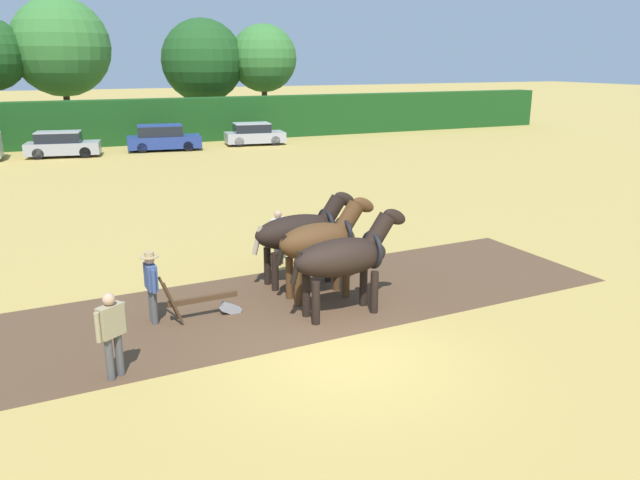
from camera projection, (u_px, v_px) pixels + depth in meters
ground_plane at (343, 354)px, 12.00m from camera, size 240.00×240.00×0.00m
plowed_furrow_strip at (192, 320)px, 13.56m from camera, size 20.54×5.31×0.01m
hedgerow at (120, 122)px, 41.20m from camera, size 68.06×1.63×2.94m
tree_center_right at (61, 47)px, 43.44m from camera, size 6.77×6.77×9.68m
tree_right at (203, 61)px, 47.80m from camera, size 6.28×6.28×8.53m
tree_far_right at (264, 58)px, 48.62m from camera, size 5.18×5.18×8.16m
draft_horse_lead_left at (346, 257)px, 13.56m from camera, size 2.90×0.97×2.36m
draft_horse_lead_right at (322, 241)px, 14.52m from camera, size 2.61×0.98×2.41m
draft_horse_trail_left at (302, 232)px, 15.51m from camera, size 2.87×0.99×2.32m
plow at (209, 303)px, 13.64m from camera, size 1.77×0.48×1.13m
farmer_at_plow at (151, 283)px, 13.20m from camera, size 0.40×0.63×1.58m
farmer_beside_team at (278, 234)px, 16.97m from camera, size 0.53×0.43×1.54m
farmer_onlooker_left at (112, 330)px, 10.86m from camera, size 0.56×0.43×1.60m
parked_car_left at (62, 145)px, 36.15m from camera, size 4.30×2.39×1.47m
parked_car_center_left at (163, 138)px, 38.71m from camera, size 4.63×2.36×1.59m
parked_car_center at (254, 134)px, 41.33m from camera, size 4.06×2.26×1.44m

